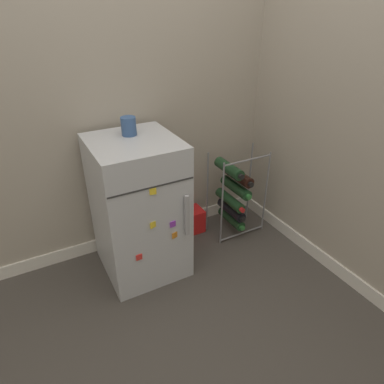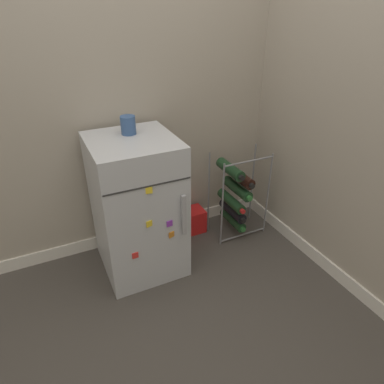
{
  "view_description": "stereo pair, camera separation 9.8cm",
  "coord_description": "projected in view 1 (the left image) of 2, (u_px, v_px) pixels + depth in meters",
  "views": [
    {
      "loc": [
        -0.77,
        -1.31,
        1.55
      ],
      "look_at": [
        0.17,
        0.43,
        0.44
      ],
      "focal_mm": 32.0,
      "sensor_mm": 36.0,
      "label": 1
    },
    {
      "loc": [
        -0.68,
        -1.35,
        1.55
      ],
      "look_at": [
        0.17,
        0.43,
        0.44
      ],
      "focal_mm": 32.0,
      "sensor_mm": 36.0,
      "label": 2
    }
  ],
  "objects": [
    {
      "name": "soda_box",
      "position": [
        185.0,
        222.0,
        2.57
      ],
      "size": [
        0.28,
        0.15,
        0.18
      ],
      "color": "red",
      "rests_on": "ground_plane"
    },
    {
      "name": "mini_fridge",
      "position": [
        139.0,
        208.0,
        2.09
      ],
      "size": [
        0.49,
        0.54,
        0.88
      ],
      "color": "#B7BABF",
      "rests_on": "ground_plane"
    },
    {
      "name": "wine_rack",
      "position": [
        233.0,
        193.0,
        2.48
      ],
      "size": [
        0.39,
        0.31,
        0.64
      ],
      "color": "slate",
      "rests_on": "ground_plane"
    },
    {
      "name": "ground_plane",
      "position": [
        201.0,
        292.0,
        2.08
      ],
      "size": [
        14.0,
        14.0,
        0.0
      ],
      "primitive_type": "plane",
      "color": "#423D38"
    },
    {
      "name": "fridge_top_cup",
      "position": [
        129.0,
        126.0,
        1.92
      ],
      "size": [
        0.08,
        0.08,
        0.1
      ],
      "color": "#335184",
      "rests_on": "mini_fridge"
    },
    {
      "name": "wall_back",
      "position": [
        142.0,
        60.0,
        2.03
      ],
      "size": [
        6.71,
        0.07,
        2.5
      ],
      "color": "#9E9384",
      "rests_on": "ground_plane"
    }
  ]
}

